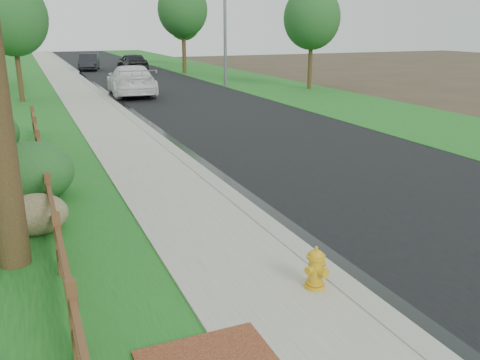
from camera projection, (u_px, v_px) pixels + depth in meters
name	position (u px, v px, depth m)	size (l,w,h in m)	color
ground	(346.00, 314.00, 7.19)	(120.00, 120.00, 0.00)	#382F1E
road	(138.00, 77.00, 39.70)	(8.00, 90.00, 0.02)	black
curb	(82.00, 79.00, 38.11)	(0.40, 90.00, 0.12)	#9A968C
wet_gutter	(87.00, 79.00, 38.25)	(0.50, 90.00, 0.00)	black
sidewalk	(64.00, 80.00, 37.62)	(2.20, 90.00, 0.10)	gray
grass_strip	(37.00, 81.00, 36.92)	(1.60, 90.00, 0.06)	#17531C
verge_far	(220.00, 74.00, 42.28)	(6.00, 90.00, 0.04)	#17531C
ranch_fence	(46.00, 180.00, 11.29)	(0.12, 16.92, 1.10)	#542A1C
fire_hydrant	(316.00, 269.00, 7.64)	(0.44, 0.36, 0.67)	gold
white_suv	(131.00, 80.00, 29.28)	(2.41, 5.94, 1.72)	silver
dark_car_mid	(132.00, 62.00, 43.60)	(1.96, 4.88, 1.66)	black
dark_car_far	(89.00, 62.00, 45.81)	(1.54, 4.42, 1.46)	black
boulder	(35.00, 215.00, 9.82)	(1.24, 0.93, 0.82)	brown
shrub_c	(31.00, 172.00, 11.60)	(1.94, 1.94, 1.40)	#19481F
tree_near_left	(12.00, 18.00, 25.70)	(3.51, 3.51, 6.22)	#332215
tree_near_right	(312.00, 18.00, 31.08)	(3.48, 3.48, 6.26)	#332215
tree_mid_right	(183.00, 10.00, 41.53)	(4.08, 4.08, 7.40)	#332215
tree_far_right	(184.00, 21.00, 49.79)	(3.31, 3.31, 6.10)	#332215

